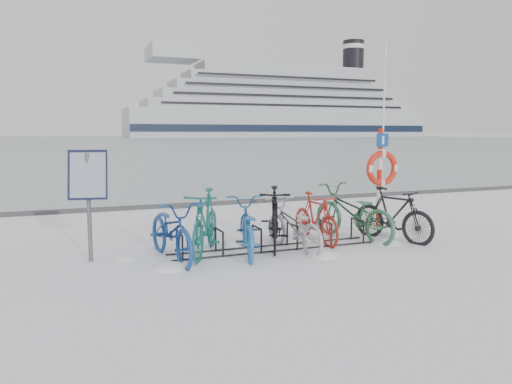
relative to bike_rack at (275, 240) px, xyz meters
name	(u,v)px	position (x,y,z in m)	size (l,w,h in m)	color
ground	(275,249)	(0.00, 0.00, -0.18)	(900.00, 900.00, 0.00)	white
ice_sheet	(71,140)	(0.00, 155.00, -0.17)	(400.00, 298.00, 0.02)	#AAB9C0
quay_edge	(195,204)	(0.00, 5.90, -0.13)	(400.00, 0.25, 0.10)	#3F3F42
bike_rack	(275,240)	(0.00, 0.00, 0.00)	(4.00, 0.48, 0.46)	black
info_board	(88,182)	(-3.25, 0.30, 1.17)	(0.66, 0.37, 1.88)	#595B5E
lifebuoy_station	(381,169)	(2.91, 0.80, 1.20)	(0.79, 0.23, 4.10)	red
cruise_ferry	(279,110)	(93.93, 208.64, 12.68)	(143.75, 27.10, 47.23)	silver
bike_0	(171,228)	(-1.94, -0.03, 0.36)	(0.72, 2.05, 1.08)	navy
bike_1	(205,221)	(-1.30, 0.13, 0.42)	(0.56, 1.99, 1.20)	#18605A
bike_2	(247,225)	(-0.60, -0.11, 0.33)	(0.68, 1.95, 1.02)	#2567A9
bike_3	(275,216)	(0.07, 0.18, 0.41)	(0.55, 1.96, 1.18)	black
bike_4	(293,224)	(0.31, -0.14, 0.30)	(0.64, 1.83, 0.96)	#ADAEB6
bike_5	(316,216)	(1.01, 0.28, 0.33)	(0.48, 1.70, 1.02)	#AC271F
bike_6	(352,211)	(1.85, 0.27, 0.39)	(0.76, 2.19, 1.15)	#326643
bike_7	(393,213)	(2.53, -0.15, 0.37)	(0.52, 1.84, 1.11)	black
snow_drifts	(296,248)	(0.40, -0.10, -0.18)	(5.83, 2.03, 0.20)	white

